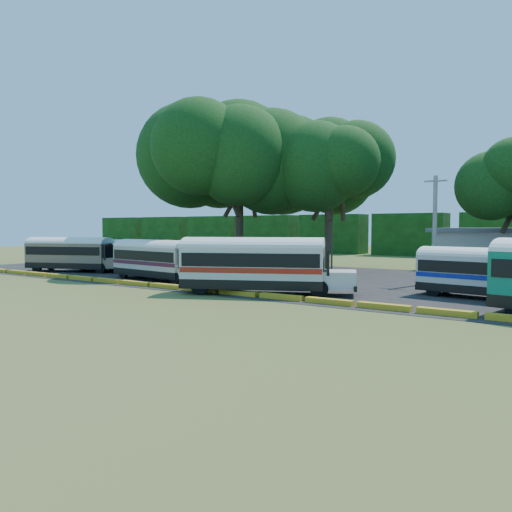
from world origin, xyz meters
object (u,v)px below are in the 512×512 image
Objects in this scene: bus_red at (114,253)px; bus_white_red at (257,262)px; bus_beige at (72,252)px; bus_cream_west at (156,257)px; tree_west at (239,154)px.

bus_white_red is at bearing -30.05° from bus_red.
bus_beige reaches higher than bus_red.
bus_beige is 11.79m from bus_cream_west.
tree_west is at bearing 104.57° from bus_cream_west.
bus_cream_west reaches higher than bus_red.
bus_white_red is at bearing -50.40° from tree_west.
bus_cream_west is at bearing 145.24° from bus_white_red.
bus_cream_west is 0.91× the size of bus_white_red.
tree_west reaches higher than bus_white_red.
tree_west reaches higher than bus_beige.
bus_cream_west is 16.22m from tree_west.
bus_red is 0.56× the size of tree_west.
bus_beige is 18.39m from tree_west.
tree_west reaches higher than bus_cream_west.
bus_white_red reaches higher than bus_cream_west.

